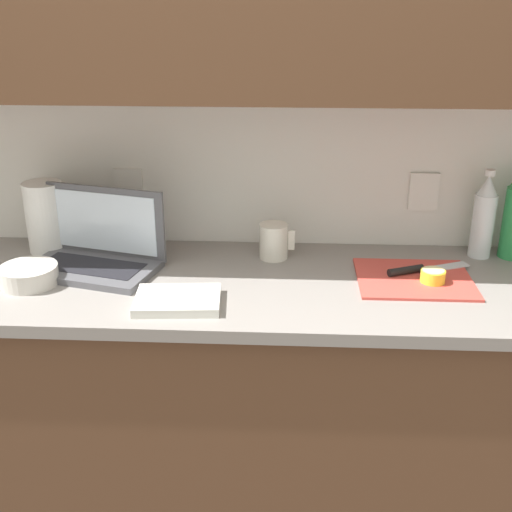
% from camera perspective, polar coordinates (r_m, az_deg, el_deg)
% --- Properties ---
extents(wall_back, '(5.20, 0.38, 2.60)m').
position_cam_1_polar(wall_back, '(1.90, -5.85, 18.40)').
color(wall_back, white).
rests_on(wall_back, ground_plane).
extents(counter_unit, '(2.35, 0.60, 0.93)m').
position_cam_1_polar(counter_unit, '(2.07, -6.21, -13.55)').
color(counter_unit, brown).
rests_on(counter_unit, ground_plane).
extents(laptop, '(0.42, 0.30, 0.23)m').
position_cam_1_polar(laptop, '(1.93, -13.94, 0.56)').
color(laptop, '#515156').
rests_on(laptop, counter_unit).
extents(cutting_board, '(0.32, 0.27, 0.01)m').
position_cam_1_polar(cutting_board, '(1.87, 13.87, -1.98)').
color(cutting_board, '#D1473D').
rests_on(cutting_board, counter_unit).
extents(knife, '(0.25, 0.13, 0.02)m').
position_cam_1_polar(knife, '(1.90, 13.96, -1.18)').
color(knife, silver).
rests_on(knife, cutting_board).
extents(lemon_half_cut, '(0.07, 0.07, 0.04)m').
position_cam_1_polar(lemon_half_cut, '(1.84, 15.47, -1.75)').
color(lemon_half_cut, yellow).
rests_on(lemon_half_cut, cutting_board).
extents(bottle_green_soda, '(0.07, 0.07, 0.27)m').
position_cam_1_polar(bottle_green_soda, '(2.05, 19.59, 3.25)').
color(bottle_green_soda, silver).
rests_on(bottle_green_soda, counter_unit).
extents(measuring_cup, '(0.11, 0.09, 0.11)m').
position_cam_1_polar(measuring_cup, '(1.95, 1.61, 1.33)').
color(measuring_cup, silver).
rests_on(measuring_cup, counter_unit).
extents(bowl_white, '(0.16, 0.16, 0.05)m').
position_cam_1_polar(bowl_white, '(1.89, -19.53, -1.61)').
color(bowl_white, beige).
rests_on(bowl_white, counter_unit).
extents(paper_towel_roll, '(0.12, 0.12, 0.22)m').
position_cam_1_polar(paper_towel_roll, '(2.09, -18.19, 3.30)').
color(paper_towel_roll, white).
rests_on(paper_towel_roll, counter_unit).
extents(dish_towel, '(0.23, 0.18, 0.02)m').
position_cam_1_polar(dish_towel, '(1.68, -6.94, -3.93)').
color(dish_towel, silver).
rests_on(dish_towel, counter_unit).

